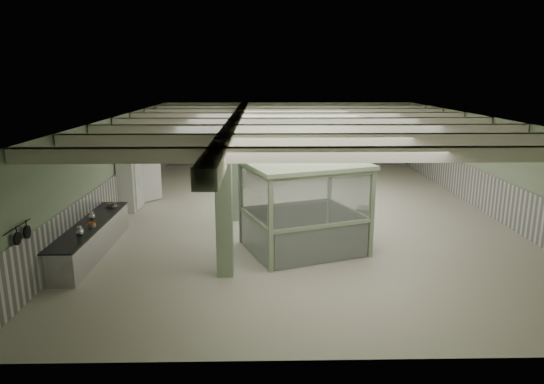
{
  "coord_description": "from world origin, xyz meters",
  "views": [
    {
      "loc": [
        -1.53,
        -17.91,
        5.1
      ],
      "look_at": [
        -1.2,
        -2.17,
        1.3
      ],
      "focal_mm": 32.0,
      "sensor_mm": 36.0,
      "label": 1
    }
  ],
  "objects_px": {
    "walkin_cooler": "(134,179)",
    "filing_cabinet": "(362,227)",
    "guard_booth": "(304,191)",
    "prep_counter": "(91,238)"
  },
  "relations": [
    {
      "from": "walkin_cooler",
      "to": "guard_booth",
      "type": "bearing_deg",
      "value": -39.16
    },
    {
      "from": "walkin_cooler",
      "to": "filing_cabinet",
      "type": "bearing_deg",
      "value": -30.89
    },
    {
      "from": "walkin_cooler",
      "to": "guard_booth",
      "type": "relative_size",
      "value": 0.59
    },
    {
      "from": "walkin_cooler",
      "to": "filing_cabinet",
      "type": "xyz_separation_m",
      "value": [
        8.15,
        -4.88,
        -0.49
      ]
    },
    {
      "from": "prep_counter",
      "to": "filing_cabinet",
      "type": "relative_size",
      "value": 4.06
    },
    {
      "from": "walkin_cooler",
      "to": "guard_booth",
      "type": "height_order",
      "value": "guard_booth"
    },
    {
      "from": "filing_cabinet",
      "to": "prep_counter",
      "type": "bearing_deg",
      "value": -159.41
    },
    {
      "from": "guard_booth",
      "to": "prep_counter",
      "type": "bearing_deg",
      "value": 161.99
    },
    {
      "from": "prep_counter",
      "to": "guard_booth",
      "type": "bearing_deg",
      "value": 1.93
    },
    {
      "from": "prep_counter",
      "to": "guard_booth",
      "type": "xyz_separation_m",
      "value": [
        6.23,
        0.21,
        1.34
      ]
    }
  ]
}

